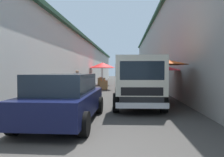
{
  "coord_description": "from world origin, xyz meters",
  "views": [
    {
      "loc": [
        -3.65,
        -0.62,
        1.54
      ],
      "look_at": [
        7.23,
        0.17,
        1.14
      ],
      "focal_mm": 32.35,
      "sensor_mm": 36.0,
      "label": 1
    }
  ],
  "objects_px": {
    "hatchback_car": "(65,98)",
    "delivery_truck": "(138,83)",
    "fruit_stall_near_right": "(101,68)",
    "parked_scooter": "(139,89)",
    "fruit_stall_near_left": "(103,68)",
    "vendor_by_crates": "(77,80)",
    "fruit_stall_far_right": "(153,69)",
    "fruit_stall_mid_lane": "(154,69)",
    "fruit_stall_far_left": "(137,69)"
  },
  "relations": [
    {
      "from": "fruit_stall_mid_lane",
      "to": "parked_scooter",
      "type": "distance_m",
      "value": 1.88
    },
    {
      "from": "fruit_stall_mid_lane",
      "to": "fruit_stall_near_left",
      "type": "height_order",
      "value": "fruit_stall_near_left"
    },
    {
      "from": "fruit_stall_near_left",
      "to": "fruit_stall_far_right",
      "type": "bearing_deg",
      "value": -159.19
    },
    {
      "from": "fruit_stall_mid_lane",
      "to": "delivery_truck",
      "type": "bearing_deg",
      "value": 160.36
    },
    {
      "from": "fruit_stall_near_right",
      "to": "hatchback_car",
      "type": "xyz_separation_m",
      "value": [
        -16.12,
        -0.94,
        -1.12
      ]
    },
    {
      "from": "delivery_truck",
      "to": "fruit_stall_far_right",
      "type": "bearing_deg",
      "value": -54.25
    },
    {
      "from": "fruit_stall_near_right",
      "to": "fruit_stall_far_right",
      "type": "relative_size",
      "value": 0.94
    },
    {
      "from": "fruit_stall_near_right",
      "to": "fruit_stall_mid_lane",
      "type": "bearing_deg",
      "value": -159.06
    },
    {
      "from": "fruit_stall_near_right",
      "to": "vendor_by_crates",
      "type": "relative_size",
      "value": 1.62
    },
    {
      "from": "fruit_stall_near_left",
      "to": "delivery_truck",
      "type": "distance_m",
      "value": 9.04
    },
    {
      "from": "fruit_stall_near_left",
      "to": "hatchback_car",
      "type": "relative_size",
      "value": 0.6
    },
    {
      "from": "fruit_stall_far_left",
      "to": "hatchback_car",
      "type": "height_order",
      "value": "fruit_stall_far_left"
    },
    {
      "from": "fruit_stall_far_left",
      "to": "fruit_stall_near_left",
      "type": "bearing_deg",
      "value": 52.61
    },
    {
      "from": "fruit_stall_far_right",
      "to": "fruit_stall_far_left",
      "type": "distance_m",
      "value": 6.12
    },
    {
      "from": "fruit_stall_near_right",
      "to": "fruit_stall_near_left",
      "type": "distance_m",
      "value": 5.24
    },
    {
      "from": "fruit_stall_near_left",
      "to": "fruit_stall_mid_lane",
      "type": "bearing_deg",
      "value": -149.52
    },
    {
      "from": "fruit_stall_far_left",
      "to": "delivery_truck",
      "type": "xyz_separation_m",
      "value": [
        -6.58,
        0.26,
        -0.63
      ]
    },
    {
      "from": "fruit_stall_near_left",
      "to": "delivery_truck",
      "type": "xyz_separation_m",
      "value": [
        -8.66,
        -2.47,
        -0.76
      ]
    },
    {
      "from": "fruit_stall_near_right",
      "to": "parked_scooter",
      "type": "xyz_separation_m",
      "value": [
        -9.79,
        -3.54,
        -1.41
      ]
    },
    {
      "from": "fruit_stall_far_left",
      "to": "delivery_truck",
      "type": "height_order",
      "value": "fruit_stall_far_left"
    },
    {
      "from": "fruit_stall_near_left",
      "to": "fruit_stall_near_right",
      "type": "bearing_deg",
      "value": 8.49
    },
    {
      "from": "fruit_stall_near_left",
      "to": "parked_scooter",
      "type": "bearing_deg",
      "value": -149.02
    },
    {
      "from": "fruit_stall_far_left",
      "to": "fruit_stall_mid_lane",
      "type": "xyz_separation_m",
      "value": [
        -3.8,
        -0.73,
        -0.04
      ]
    },
    {
      "from": "fruit_stall_far_left",
      "to": "parked_scooter",
      "type": "height_order",
      "value": "fruit_stall_far_left"
    },
    {
      "from": "vendor_by_crates",
      "to": "fruit_stall_near_right",
      "type": "bearing_deg",
      "value": -2.87
    },
    {
      "from": "fruit_stall_mid_lane",
      "to": "vendor_by_crates",
      "type": "distance_m",
      "value": 5.17
    },
    {
      "from": "fruit_stall_mid_lane",
      "to": "hatchback_car",
      "type": "xyz_separation_m",
      "value": [
        -5.05,
        3.3,
        -0.89
      ]
    },
    {
      "from": "fruit_stall_mid_lane",
      "to": "fruit_stall_near_left",
      "type": "bearing_deg",
      "value": 30.48
    },
    {
      "from": "fruit_stall_near_right",
      "to": "vendor_by_crates",
      "type": "height_order",
      "value": "fruit_stall_near_right"
    },
    {
      "from": "fruit_stall_near_left",
      "to": "delivery_truck",
      "type": "relative_size",
      "value": 0.47
    },
    {
      "from": "delivery_truck",
      "to": "fruit_stall_near_right",
      "type": "bearing_deg",
      "value": 13.18
    },
    {
      "from": "fruit_stall_far_left",
      "to": "vendor_by_crates",
      "type": "xyz_separation_m",
      "value": [
        -1.75,
        3.96,
        -0.75
      ]
    },
    {
      "from": "vendor_by_crates",
      "to": "hatchback_car",
      "type": "bearing_deg",
      "value": -168.9
    },
    {
      "from": "fruit_stall_near_right",
      "to": "fruit_stall_mid_lane",
      "type": "distance_m",
      "value": 11.85
    },
    {
      "from": "fruit_stall_near_right",
      "to": "delivery_truck",
      "type": "bearing_deg",
      "value": -166.82
    },
    {
      "from": "fruit_stall_near_right",
      "to": "parked_scooter",
      "type": "height_order",
      "value": "fruit_stall_near_right"
    },
    {
      "from": "parked_scooter",
      "to": "vendor_by_crates",
      "type": "bearing_deg",
      "value": 79.06
    },
    {
      "from": "vendor_by_crates",
      "to": "fruit_stall_far_left",
      "type": "bearing_deg",
      "value": -66.19
    },
    {
      "from": "hatchback_car",
      "to": "fruit_stall_near_right",
      "type": "bearing_deg",
      "value": 3.34
    },
    {
      "from": "fruit_stall_near_left",
      "to": "fruit_stall_far_left",
      "type": "bearing_deg",
      "value": -127.39
    },
    {
      "from": "fruit_stall_mid_lane",
      "to": "hatchback_car",
      "type": "height_order",
      "value": "fruit_stall_mid_lane"
    },
    {
      "from": "fruit_stall_near_left",
      "to": "vendor_by_crates",
      "type": "bearing_deg",
      "value": 162.25
    },
    {
      "from": "delivery_truck",
      "to": "parked_scooter",
      "type": "xyz_separation_m",
      "value": [
        4.06,
        -0.29,
        -0.59
      ]
    },
    {
      "from": "fruit_stall_far_right",
      "to": "delivery_truck",
      "type": "height_order",
      "value": "fruit_stall_far_right"
    },
    {
      "from": "fruit_stall_mid_lane",
      "to": "fruit_stall_near_left",
      "type": "xyz_separation_m",
      "value": [
        5.88,
        3.46,
        0.17
      ]
    },
    {
      "from": "vendor_by_crates",
      "to": "fruit_stall_near_left",
      "type": "bearing_deg",
      "value": -17.75
    },
    {
      "from": "fruit_stall_far_left",
      "to": "delivery_truck",
      "type": "relative_size",
      "value": 0.46
    },
    {
      "from": "hatchback_car",
      "to": "parked_scooter",
      "type": "distance_m",
      "value": 6.85
    },
    {
      "from": "vendor_by_crates",
      "to": "parked_scooter",
      "type": "height_order",
      "value": "vendor_by_crates"
    },
    {
      "from": "hatchback_car",
      "to": "delivery_truck",
      "type": "distance_m",
      "value": 3.25
    }
  ]
}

